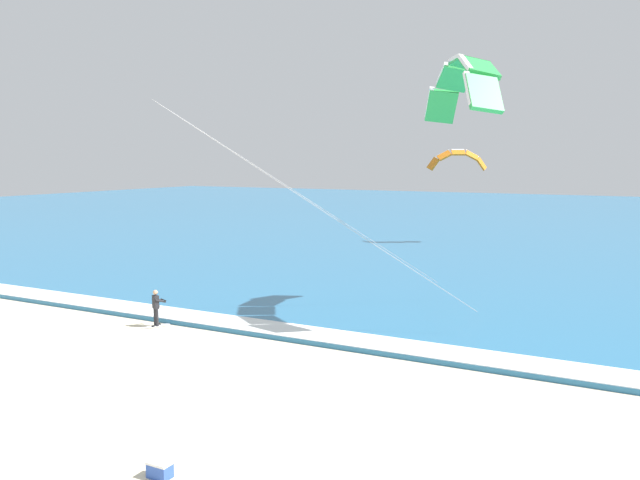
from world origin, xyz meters
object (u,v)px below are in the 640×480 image
(kitesurfer, at_px, (156,306))
(kite_primary, at_px, (462,82))
(surfboard, at_px, (156,326))
(cooler_box, at_px, (160,469))
(kite_distant, at_px, (458,158))

(kitesurfer, bearing_deg, kite_primary, 32.35)
(kitesurfer, bearing_deg, surfboard, -114.25)
(cooler_box, bearing_deg, surfboard, 132.34)
(kite_primary, bearing_deg, kitesurfer, -147.65)
(kitesurfer, height_order, kite_primary, kite_primary)
(surfboard, bearing_deg, kitesurfer, 65.75)
(surfboard, bearing_deg, kite_distant, 83.24)
(cooler_box, bearing_deg, kite_primary, 83.89)
(surfboard, relative_size, cooler_box, 2.51)
(kitesurfer, relative_size, cooler_box, 2.91)
(surfboard, bearing_deg, kite_primary, 32.39)
(kite_distant, height_order, cooler_box, kite_distant)
(kitesurfer, bearing_deg, cooler_box, -47.73)
(surfboard, height_order, cooler_box, cooler_box)
(kite_primary, bearing_deg, cooler_box, -96.11)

